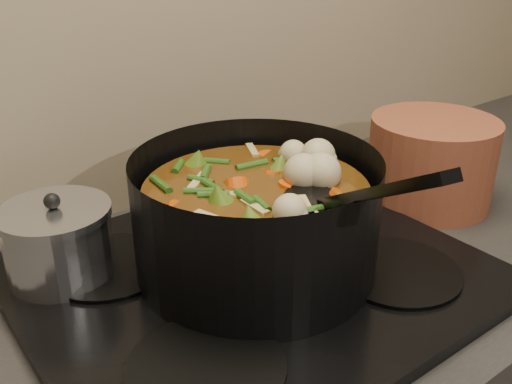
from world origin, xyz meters
TOP-DOWN VIEW (x-y plane):
  - stovetop at (0.00, 1.93)m, footprint 0.62×0.54m
  - stockpot at (0.01, 1.93)m, footprint 0.44×0.51m
  - saucepan at (-0.22, 2.08)m, footprint 0.15×0.15m
  - terracotta_crock at (0.42, 1.95)m, footprint 0.25×0.25m

SIDE VIEW (x-z plane):
  - stovetop at x=0.00m, z-range 0.91..0.93m
  - saucepan at x=-0.22m, z-range 0.92..1.04m
  - terracotta_crock at x=0.42m, z-range 0.91..1.07m
  - stockpot at x=0.01m, z-range 0.88..1.13m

